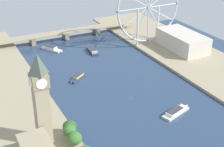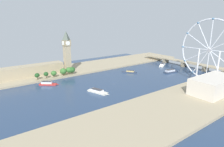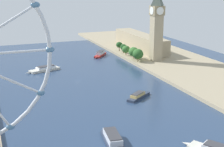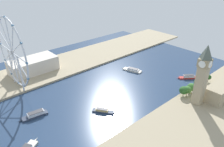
{
  "view_description": "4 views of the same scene",
  "coord_description": "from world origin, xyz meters",
  "px_view_note": "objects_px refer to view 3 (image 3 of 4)",
  "views": [
    {
      "loc": [
        -153.75,
        -258.96,
        173.06
      ],
      "look_at": [
        -0.59,
        41.35,
        9.11
      ],
      "focal_mm": 54.44,
      "sensor_mm": 36.0,
      "label": 1
    },
    {
      "loc": [
        248.91,
        -190.59,
        101.88
      ],
      "look_at": [
        -3.72,
        -1.04,
        15.19
      ],
      "focal_mm": 32.21,
      "sensor_mm": 36.0,
      "label": 2
    },
    {
      "loc": [
        77.83,
        289.41,
        90.31
      ],
      "look_at": [
        -21.25,
        34.39,
        13.65
      ],
      "focal_mm": 53.85,
      "sensor_mm": 36.0,
      "label": 3
    },
    {
      "loc": [
        -201.97,
        202.07,
        162.15
      ],
      "look_at": [
        8.4,
        12.06,
        19.69
      ],
      "focal_mm": 35.6,
      "sensor_mm": 36.0,
      "label": 4
    }
  ],
  "objects_px": {
    "clock_tower": "(157,25)",
    "tour_boat_2": "(100,54)",
    "tour_boat_0": "(45,69)",
    "tour_boat_4": "(113,140)",
    "parliament_block": "(140,41)",
    "tour_boat_1": "(139,96)"
  },
  "relations": [
    {
      "from": "tour_boat_0",
      "to": "clock_tower",
      "type": "bearing_deg",
      "value": 156.8
    },
    {
      "from": "parliament_block",
      "to": "tour_boat_4",
      "type": "relative_size",
      "value": 3.32
    },
    {
      "from": "tour_boat_0",
      "to": "tour_boat_1",
      "type": "xyz_separation_m",
      "value": [
        -54.33,
        109.38,
        -0.18
      ]
    },
    {
      "from": "clock_tower",
      "to": "tour_boat_2",
      "type": "xyz_separation_m",
      "value": [
        45.89,
        -56.25,
        -40.6
      ]
    },
    {
      "from": "tour_boat_0",
      "to": "tour_boat_4",
      "type": "height_order",
      "value": "tour_boat_4"
    },
    {
      "from": "clock_tower",
      "to": "tour_boat_4",
      "type": "xyz_separation_m",
      "value": [
        114.62,
        162.49,
        -40.52
      ]
    },
    {
      "from": "parliament_block",
      "to": "tour_boat_1",
      "type": "height_order",
      "value": "parliament_block"
    },
    {
      "from": "tour_boat_1",
      "to": "tour_boat_4",
      "type": "height_order",
      "value": "tour_boat_4"
    },
    {
      "from": "tour_boat_0",
      "to": "tour_boat_1",
      "type": "bearing_deg",
      "value": 98.6
    },
    {
      "from": "clock_tower",
      "to": "tour_boat_1",
      "type": "relative_size",
      "value": 2.82
    },
    {
      "from": "parliament_block",
      "to": "tour_boat_0",
      "type": "bearing_deg",
      "value": 21.9
    },
    {
      "from": "tour_boat_2",
      "to": "tour_boat_4",
      "type": "xyz_separation_m",
      "value": [
        68.73,
        218.73,
        0.08
      ]
    },
    {
      "from": "clock_tower",
      "to": "tour_boat_0",
      "type": "distance_m",
      "value": 129.21
    },
    {
      "from": "tour_boat_0",
      "to": "tour_boat_4",
      "type": "bearing_deg",
      "value": 74.61
    },
    {
      "from": "tour_boat_2",
      "to": "tour_boat_4",
      "type": "bearing_deg",
      "value": 20.95
    },
    {
      "from": "parliament_block",
      "to": "tour_boat_0",
      "type": "height_order",
      "value": "parliament_block"
    },
    {
      "from": "tour_boat_0",
      "to": "parliament_block",
      "type": "bearing_deg",
      "value": -175.91
    },
    {
      "from": "parliament_block",
      "to": "tour_boat_1",
      "type": "distance_m",
      "value": 182.69
    },
    {
      "from": "parliament_block",
      "to": "tour_boat_4",
      "type": "xyz_separation_m",
      "value": [
        127.55,
        228.21,
        -10.09
      ]
    },
    {
      "from": "clock_tower",
      "to": "tour_boat_1",
      "type": "distance_m",
      "value": 125.93
    },
    {
      "from": "tour_boat_1",
      "to": "tour_boat_2",
      "type": "relative_size",
      "value": 1.0
    },
    {
      "from": "clock_tower",
      "to": "tour_boat_2",
      "type": "bearing_deg",
      "value": -50.79
    }
  ]
}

